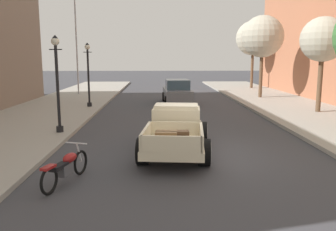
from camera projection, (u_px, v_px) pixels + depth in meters
name	position (u px, v px, depth m)	size (l,w,h in m)	color
ground_plane	(190.00, 154.00, 11.35)	(140.00, 140.00, 0.00)	#3D3D42
hotrod_truck_cream	(176.00, 129.00, 11.64)	(2.51, 5.05, 1.58)	beige
motorcycle_parked	(66.00, 167.00, 8.61)	(0.81, 2.05, 0.93)	black
car_background_grey	(177.00, 92.00, 23.56)	(2.01, 4.37, 1.65)	slate
street_lamp_near	(57.00, 77.00, 13.61)	(0.50, 0.32, 3.85)	black
street_lamp_far	(88.00, 70.00, 20.86)	(0.50, 0.32, 3.85)	black
flagpole	(79.00, 24.00, 27.39)	(1.74, 0.16, 9.16)	#B2B2B7
street_tree_second	(323.00, 40.00, 18.54)	(2.41, 2.41, 5.15)	brown
street_tree_third	(263.00, 37.00, 25.38)	(3.07, 3.07, 6.03)	brown
street_tree_farthest	(253.00, 38.00, 33.24)	(3.30, 3.30, 6.45)	brown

